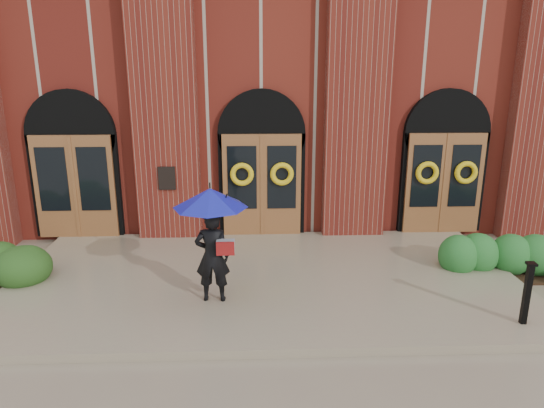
{
  "coord_description": "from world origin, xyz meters",
  "views": [
    {
      "loc": [
        -0.2,
        -8.78,
        4.16
      ],
      "look_at": [
        0.18,
        1.0,
        1.4
      ],
      "focal_mm": 32.0,
      "sensor_mm": 36.0,
      "label": 1
    }
  ],
  "objects_px": {
    "man_with_umbrella": "(211,223)",
    "hedge_wall_left": "(7,262)",
    "metal_post": "(527,292)",
    "hedge_wall_right": "(511,253)"
  },
  "relations": [
    {
      "from": "metal_post",
      "to": "hedge_wall_right",
      "type": "bearing_deg",
      "value": 66.64
    },
    {
      "from": "metal_post",
      "to": "hedge_wall_right",
      "type": "xyz_separation_m",
      "value": [
        1.05,
        2.42,
        -0.3
      ]
    },
    {
      "from": "hedge_wall_left",
      "to": "hedge_wall_right",
      "type": "bearing_deg",
      "value": 0.24
    },
    {
      "from": "man_with_umbrella",
      "to": "metal_post",
      "type": "bearing_deg",
      "value": 170.56
    },
    {
      "from": "hedge_wall_right",
      "to": "hedge_wall_left",
      "type": "bearing_deg",
      "value": -179.76
    },
    {
      "from": "man_with_umbrella",
      "to": "hedge_wall_left",
      "type": "bearing_deg",
      "value": -15.38
    },
    {
      "from": "man_with_umbrella",
      "to": "hedge_wall_left",
      "type": "distance_m",
      "value": 4.63
    },
    {
      "from": "man_with_umbrella",
      "to": "hedge_wall_left",
      "type": "relative_size",
      "value": 0.68
    },
    {
      "from": "hedge_wall_left",
      "to": "man_with_umbrella",
      "type": "bearing_deg",
      "value": -17.45
    },
    {
      "from": "man_with_umbrella",
      "to": "hedge_wall_right",
      "type": "relative_size",
      "value": 0.66
    }
  ]
}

